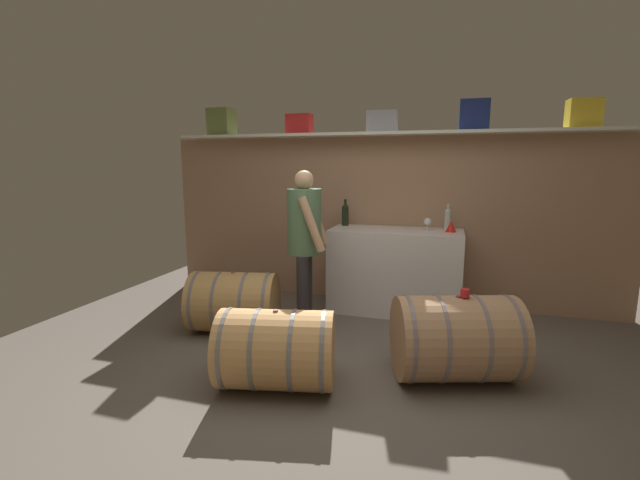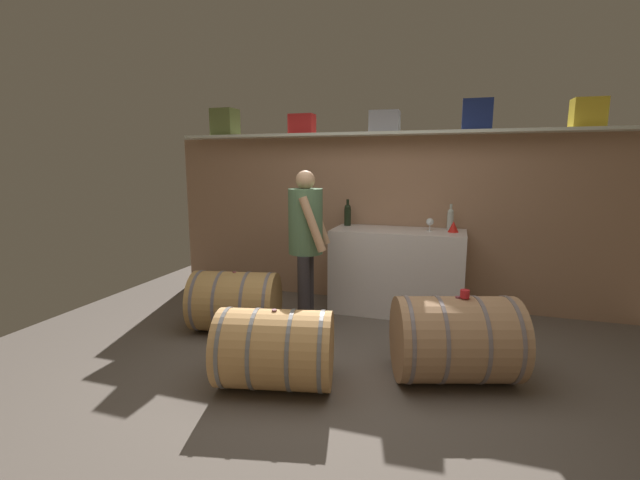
{
  "view_description": "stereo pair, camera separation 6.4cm",
  "coord_description": "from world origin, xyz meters",
  "px_view_note": "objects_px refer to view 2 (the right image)",
  "views": [
    {
      "loc": [
        0.75,
        -2.78,
        1.61
      ],
      "look_at": [
        -0.25,
        0.55,
        1.0
      ],
      "focal_mm": 24.26,
      "sensor_mm": 36.0,
      "label": 1
    },
    {
      "loc": [
        0.81,
        -2.76,
        1.61
      ],
      "look_at": [
        -0.25,
        0.55,
        1.0
      ],
      "focal_mm": 24.26,
      "sensor_mm": 36.0,
      "label": 2
    }
  ],
  "objects_px": {
    "toolcase_olive": "(225,122)",
    "toolcase_yellow": "(588,113)",
    "wine_bottle_clear": "(450,219)",
    "wine_barrel_near": "(455,339)",
    "wine_barrel_far": "(275,349)",
    "winemaker_pouring": "(306,233)",
    "wine_bottle_dark": "(348,214)",
    "red_funnel": "(453,227)",
    "work_cabinet": "(397,271)",
    "tasting_cup": "(465,294)",
    "toolcase_navy": "(477,115)",
    "wine_glass": "(430,222)",
    "wine_barrel_flank": "(235,301)",
    "toolcase_grey": "(385,122)",
    "toolcase_red": "(302,124)"
  },
  "relations": [
    {
      "from": "toolcase_olive",
      "to": "toolcase_yellow",
      "type": "distance_m",
      "value": 3.9
    },
    {
      "from": "wine_bottle_clear",
      "to": "wine_barrel_near",
      "type": "relative_size",
      "value": 0.27
    },
    {
      "from": "wine_barrel_far",
      "to": "winemaker_pouring",
      "type": "bearing_deg",
      "value": 86.02
    },
    {
      "from": "wine_bottle_dark",
      "to": "red_funnel",
      "type": "relative_size",
      "value": 2.62
    },
    {
      "from": "work_cabinet",
      "to": "wine_barrel_near",
      "type": "bearing_deg",
      "value": -65.89
    },
    {
      "from": "wine_barrel_far",
      "to": "tasting_cup",
      "type": "bearing_deg",
      "value": 9.14
    },
    {
      "from": "toolcase_navy",
      "to": "wine_bottle_clear",
      "type": "relative_size",
      "value": 1.08
    },
    {
      "from": "toolcase_navy",
      "to": "wine_bottle_clear",
      "type": "distance_m",
      "value": 1.09
    },
    {
      "from": "toolcase_navy",
      "to": "red_funnel",
      "type": "distance_m",
      "value": 1.16
    },
    {
      "from": "work_cabinet",
      "to": "wine_glass",
      "type": "xyz_separation_m",
      "value": [
        0.32,
        0.05,
        0.54
      ]
    },
    {
      "from": "toolcase_navy",
      "to": "tasting_cup",
      "type": "height_order",
      "value": "toolcase_navy"
    },
    {
      "from": "toolcase_olive",
      "to": "wine_bottle_dark",
      "type": "xyz_separation_m",
      "value": [
        1.57,
        -0.05,
        -1.07
      ]
    },
    {
      "from": "wine_glass",
      "to": "wine_barrel_flank",
      "type": "distance_m",
      "value": 2.16
    },
    {
      "from": "wine_glass",
      "to": "wine_barrel_near",
      "type": "relative_size",
      "value": 0.13
    },
    {
      "from": "toolcase_grey",
      "to": "work_cabinet",
      "type": "xyz_separation_m",
      "value": [
        0.21,
        -0.22,
        -1.6
      ]
    },
    {
      "from": "red_funnel",
      "to": "wine_barrel_flank",
      "type": "distance_m",
      "value": 2.34
    },
    {
      "from": "toolcase_grey",
      "to": "wine_glass",
      "type": "relative_size",
      "value": 2.35
    },
    {
      "from": "toolcase_grey",
      "to": "toolcase_yellow",
      "type": "distance_m",
      "value": 1.94
    },
    {
      "from": "wine_glass",
      "to": "tasting_cup",
      "type": "xyz_separation_m",
      "value": [
        0.36,
        -1.46,
        -0.32
      ]
    },
    {
      "from": "wine_bottle_clear",
      "to": "toolcase_navy",
      "type": "bearing_deg",
      "value": 12.2
    },
    {
      "from": "toolcase_navy",
      "to": "winemaker_pouring",
      "type": "height_order",
      "value": "toolcase_navy"
    },
    {
      "from": "toolcase_olive",
      "to": "toolcase_grey",
      "type": "height_order",
      "value": "toolcase_olive"
    },
    {
      "from": "wine_glass",
      "to": "red_funnel",
      "type": "relative_size",
      "value": 1.17
    },
    {
      "from": "wine_glass",
      "to": "tasting_cup",
      "type": "distance_m",
      "value": 1.54
    },
    {
      "from": "red_funnel",
      "to": "wine_barrel_far",
      "type": "bearing_deg",
      "value": -121.09
    },
    {
      "from": "toolcase_yellow",
      "to": "wine_bottle_dark",
      "type": "distance_m",
      "value": 2.55
    },
    {
      "from": "work_cabinet",
      "to": "wine_barrel_flank",
      "type": "relative_size",
      "value": 1.54
    },
    {
      "from": "toolcase_olive",
      "to": "wine_glass",
      "type": "height_order",
      "value": "toolcase_olive"
    },
    {
      "from": "work_cabinet",
      "to": "tasting_cup",
      "type": "bearing_deg",
      "value": -64.31
    },
    {
      "from": "wine_bottle_clear",
      "to": "wine_barrel_far",
      "type": "bearing_deg",
      "value": -118.43
    },
    {
      "from": "work_cabinet",
      "to": "tasting_cup",
      "type": "relative_size",
      "value": 21.07
    },
    {
      "from": "toolcase_olive",
      "to": "tasting_cup",
      "type": "bearing_deg",
      "value": -28.96
    },
    {
      "from": "toolcase_navy",
      "to": "wine_glass",
      "type": "bearing_deg",
      "value": -158.02
    },
    {
      "from": "toolcase_yellow",
      "to": "wine_glass",
      "type": "distance_m",
      "value": 1.78
    },
    {
      "from": "toolcase_navy",
      "to": "red_funnel",
      "type": "relative_size",
      "value": 2.63
    },
    {
      "from": "toolcase_red",
      "to": "tasting_cup",
      "type": "bearing_deg",
      "value": -41.23
    },
    {
      "from": "toolcase_red",
      "to": "wine_barrel_far",
      "type": "xyz_separation_m",
      "value": [
        0.56,
        -2.14,
        -1.77
      ]
    },
    {
      "from": "wine_barrel_near",
      "to": "wine_barrel_far",
      "type": "bearing_deg",
      "value": -175.36
    },
    {
      "from": "toolcase_grey",
      "to": "toolcase_navy",
      "type": "xyz_separation_m",
      "value": [
        0.94,
        0.0,
        0.04
      ]
    },
    {
      "from": "wine_bottle_clear",
      "to": "toolcase_yellow",
      "type": "bearing_deg",
      "value": 2.11
    },
    {
      "from": "toolcase_yellow",
      "to": "wine_barrel_flank",
      "type": "xyz_separation_m",
      "value": [
        -3.14,
        -1.26,
        -1.79
      ]
    },
    {
      "from": "toolcase_grey",
      "to": "wine_bottle_dark",
      "type": "relative_size",
      "value": 1.05
    },
    {
      "from": "work_cabinet",
      "to": "red_funnel",
      "type": "xyz_separation_m",
      "value": [
        0.56,
        0.02,
        0.51
      ]
    },
    {
      "from": "toolcase_olive",
      "to": "toolcase_red",
      "type": "distance_m",
      "value": 1.0
    },
    {
      "from": "wine_barrel_far",
      "to": "tasting_cup",
      "type": "distance_m",
      "value": 1.43
    },
    {
      "from": "wine_barrel_near",
      "to": "toolcase_navy",
      "type": "bearing_deg",
      "value": 68.91
    },
    {
      "from": "wine_barrel_near",
      "to": "wine_barrel_flank",
      "type": "relative_size",
      "value": 1.14
    },
    {
      "from": "toolcase_yellow",
      "to": "wine_glass",
      "type": "height_order",
      "value": "toolcase_yellow"
    },
    {
      "from": "winemaker_pouring",
      "to": "toolcase_grey",
      "type": "bearing_deg",
      "value": 139.27
    },
    {
      "from": "wine_bottle_dark",
      "to": "wine_barrel_far",
      "type": "bearing_deg",
      "value": -90.08
    }
  ]
}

